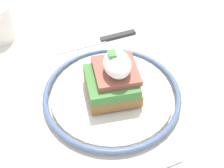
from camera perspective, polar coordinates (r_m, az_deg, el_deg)
dining_table at (r=0.67m, az=0.09°, el=-7.24°), size 1.03×0.68×0.72m
plate at (r=0.55m, az=0.00°, el=-1.94°), size 0.24×0.24×0.02m
sandwich at (r=0.52m, az=0.07°, el=0.94°), size 0.09×0.09×0.09m
knife at (r=0.67m, az=-1.72°, el=8.08°), size 0.04×0.18×0.01m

